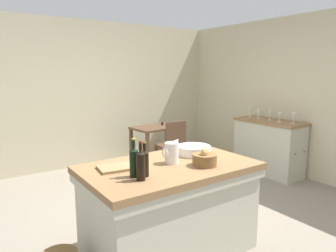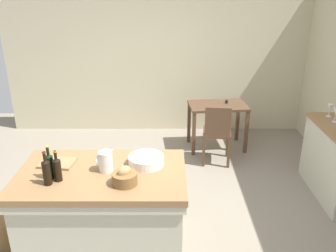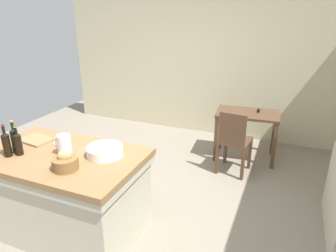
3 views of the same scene
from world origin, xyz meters
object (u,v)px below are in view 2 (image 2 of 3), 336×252
(writing_desk, at_px, (216,112))
(pitcher, at_px, (104,161))
(wooden_chair, at_px, (215,132))
(wine_bottle_amber, at_px, (48,166))
(wicker_hamper, at_px, (6,231))
(cutting_board, at_px, (56,163))
(island_table, at_px, (103,208))
(wine_glass_far_right, at_px, (328,108))
(wine_glass_right, at_px, (334,113))
(wash_bowl, at_px, (145,160))
(bread_basket, at_px, (123,178))
(wine_bottle_dark, at_px, (56,169))
(wine_bottle_green, at_px, (45,172))

(writing_desk, height_order, pitcher, pitcher)
(wooden_chair, height_order, pitcher, pitcher)
(wine_bottle_amber, bearing_deg, wicker_hamper, 163.67)
(cutting_board, height_order, wine_bottle_amber, wine_bottle_amber)
(island_table, xyz_separation_m, wine_glass_far_right, (2.69, 1.37, 0.55))
(wine_glass_right, bearing_deg, wine_bottle_amber, -157.47)
(wash_bowl, relative_size, wine_glass_far_right, 2.11)
(writing_desk, xyz_separation_m, wine_bottle_amber, (-1.84, -2.49, 0.38))
(wash_bowl, relative_size, wine_bottle_amber, 1.08)
(bread_basket, bearing_deg, wine_bottle_dark, 174.45)
(wash_bowl, distance_m, wine_bottle_amber, 0.88)
(island_table, height_order, pitcher, pitcher)
(writing_desk, xyz_separation_m, wash_bowl, (-1.00, -2.23, 0.30))
(pitcher, distance_m, wash_bowl, 0.39)
(wine_bottle_dark, xyz_separation_m, wine_bottle_amber, (-0.08, 0.04, 0.01))
(wine_glass_right, distance_m, wicker_hamper, 3.96)
(wash_bowl, height_order, wine_bottle_amber, wine_bottle_amber)
(bread_basket, bearing_deg, writing_desk, 65.78)
(wine_glass_far_right, bearing_deg, island_table, -153.00)
(writing_desk, distance_m, wine_bottle_green, 3.20)
(wine_bottle_amber, bearing_deg, bread_basket, -8.07)
(wicker_hamper, bearing_deg, wine_bottle_dark, -17.53)
(wooden_chair, height_order, bread_basket, bread_basket)
(bread_basket, distance_m, wicker_hamper, 1.51)
(wine_bottle_amber, relative_size, wicker_hamper, 1.07)
(writing_desk, relative_size, wooden_chair, 1.04)
(wine_glass_right, bearing_deg, pitcher, -156.40)
(bread_basket, height_order, wine_bottle_dark, wine_bottle_dark)
(bread_basket, bearing_deg, wooden_chair, 61.79)
(writing_desk, relative_size, pitcher, 3.99)
(island_table, height_order, bread_basket, bread_basket)
(pitcher, distance_m, wine_bottle_dark, 0.43)
(wine_bottle_green, relative_size, wine_glass_right, 1.92)
(cutting_board, height_order, wine_glass_far_right, wine_glass_far_right)
(wash_bowl, distance_m, wicker_hamper, 1.62)
(wine_bottle_amber, bearing_deg, wine_bottle_green, -87.46)
(wine_bottle_green, bearing_deg, wine_bottle_amber, 92.54)
(writing_desk, height_order, wine_glass_far_right, wine_glass_far_right)
(writing_desk, distance_m, wash_bowl, 2.46)
(wash_bowl, bearing_deg, wicker_hamper, -176.56)
(pitcher, distance_m, bread_basket, 0.31)
(island_table, bearing_deg, wine_glass_far_right, 27.00)
(wine_bottle_amber, bearing_deg, cutting_board, 94.84)
(bread_basket, height_order, wicker_hamper, bread_basket)
(wine_bottle_amber, relative_size, wine_bottle_green, 1.02)
(wooden_chair, height_order, wine_bottle_green, wine_bottle_green)
(wine_bottle_dark, height_order, wine_bottle_green, wine_bottle_green)
(wooden_chair, distance_m, wine_bottle_amber, 2.66)
(wine_glass_right, bearing_deg, island_table, -156.34)
(bread_basket, bearing_deg, wine_glass_right, 29.62)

